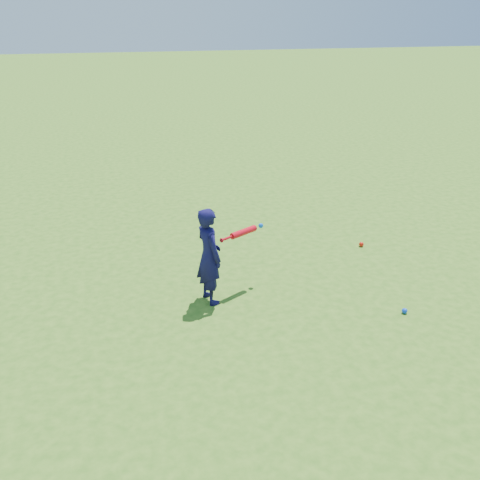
{
  "coord_description": "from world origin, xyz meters",
  "views": [
    {
      "loc": [
        -0.34,
        -5.72,
        3.24
      ],
      "look_at": [
        1.09,
        0.08,
        0.64
      ],
      "focal_mm": 40.0,
      "sensor_mm": 36.0,
      "label": 1
    }
  ],
  "objects_px": {
    "ground_ball_red": "(361,244)",
    "ground_ball_blue": "(405,311)",
    "child": "(209,256)",
    "bat_swing": "(245,232)"
  },
  "relations": [
    {
      "from": "ground_ball_red",
      "to": "ground_ball_blue",
      "type": "relative_size",
      "value": 1.09
    },
    {
      "from": "child",
      "to": "ground_ball_blue",
      "type": "height_order",
      "value": "child"
    },
    {
      "from": "ground_ball_red",
      "to": "ground_ball_blue",
      "type": "bearing_deg",
      "value": -100.65
    },
    {
      "from": "bat_swing",
      "to": "child",
      "type": "bearing_deg",
      "value": 175.36
    },
    {
      "from": "ground_ball_red",
      "to": "child",
      "type": "bearing_deg",
      "value": -157.68
    },
    {
      "from": "child",
      "to": "bat_swing",
      "type": "distance_m",
      "value": 0.57
    },
    {
      "from": "ground_ball_blue",
      "to": "bat_swing",
      "type": "bearing_deg",
      "value": 146.62
    },
    {
      "from": "ground_ball_red",
      "to": "bat_swing",
      "type": "xyz_separation_m",
      "value": [
        -1.98,
        -0.78,
        0.72
      ]
    },
    {
      "from": "ground_ball_red",
      "to": "bat_swing",
      "type": "distance_m",
      "value": 2.25
    },
    {
      "from": "child",
      "to": "ground_ball_red",
      "type": "bearing_deg",
      "value": -83.09
    }
  ]
}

